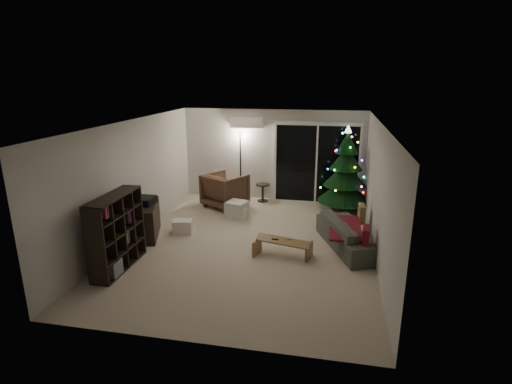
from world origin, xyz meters
TOP-DOWN VIEW (x-y plane):
  - room at (0.46, 1.49)m, footprint 6.50×7.51m
  - bookshelf at (-2.25, -1.48)m, footprint 0.87×1.40m
  - media_cabinet at (-2.25, 0.00)m, footprint 0.78×1.24m
  - stereo at (-2.25, 0.00)m, footprint 0.37×0.44m
  - armchair at (-1.13, 2.33)m, footprint 1.31×1.32m
  - ottoman at (-0.62, 1.51)m, footprint 0.56×0.56m
  - cardboard_box_a at (-1.57, 0.33)m, footprint 0.47×0.39m
  - cardboard_box_b at (-0.55, 1.46)m, footprint 0.41×0.32m
  - side_table at (-0.23, 2.97)m, footprint 0.48×0.48m
  - floor_lamp at (-0.88, 3.08)m, footprint 0.30×0.30m
  - sofa at (2.05, 0.24)m, footprint 1.43×2.12m
  - sofa_throw at (1.95, 0.24)m, footprint 0.62×1.42m
  - cushion_a at (2.30, 0.89)m, footprint 0.15×0.39m
  - cushion_b at (2.30, -0.41)m, footprint 0.14×0.39m
  - coffee_table at (0.77, -0.45)m, footprint 1.13×0.63m
  - remote_a at (0.62, -0.45)m, footprint 0.13×0.04m
  - remote_b at (0.87, -0.40)m, footprint 0.13×0.08m
  - christmas_tree at (1.96, 2.61)m, footprint 1.54×1.54m

SIDE VIEW (x-z plane):
  - cardboard_box_b at x=-0.55m, z-range 0.00..0.27m
  - cardboard_box_a at x=-1.57m, z-range 0.00..0.30m
  - coffee_table at x=0.77m, z-range 0.00..0.34m
  - ottoman at x=-0.62m, z-range 0.00..0.41m
  - side_table at x=-0.23m, z-range 0.00..0.49m
  - sofa at x=2.05m, z-range 0.00..0.58m
  - remote_a at x=0.62m, z-range 0.34..0.36m
  - remote_b at x=0.87m, z-range 0.34..0.36m
  - media_cabinet at x=-2.25m, z-range 0.00..0.73m
  - sofa_throw at x=1.95m, z-range 0.39..0.44m
  - armchair at x=-1.13m, z-range 0.00..0.90m
  - cushion_a at x=2.30m, z-range 0.33..0.71m
  - cushion_b at x=2.30m, z-range 0.33..0.71m
  - bookshelf at x=-2.25m, z-range 0.00..1.38m
  - stereo at x=-2.25m, z-range 0.73..0.88m
  - floor_lamp at x=-0.88m, z-range 0.00..1.90m
  - room at x=0.46m, z-range -0.28..2.32m
  - christmas_tree at x=1.96m, z-range 0.00..2.20m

